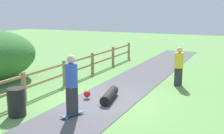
% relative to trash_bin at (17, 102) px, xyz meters
% --- Properties ---
extents(ground_plane, '(60.00, 60.00, 0.00)m').
position_rel_trash_bin_xyz_m(ground_plane, '(1.80, 2.51, -0.45)').
color(ground_plane, '#60934C').
extents(asphalt_path, '(2.40, 28.00, 0.02)m').
position_rel_trash_bin_xyz_m(asphalt_path, '(1.80, 2.51, -0.44)').
color(asphalt_path, '#515156').
rests_on(asphalt_path, ground_plane).
extents(wooden_fence, '(0.12, 18.12, 1.10)m').
position_rel_trash_bin_xyz_m(wooden_fence, '(-0.80, 2.51, 0.22)').
color(wooden_fence, '#997A51').
rests_on(wooden_fence, ground_plane).
extents(trash_bin, '(0.56, 0.56, 0.90)m').
position_rel_trash_bin_xyz_m(trash_bin, '(0.00, 0.00, 0.00)').
color(trash_bin, black).
rests_on(trash_bin, ground_plane).
extents(skater_riding, '(0.49, 0.82, 1.94)m').
position_rel_trash_bin_xyz_m(skater_riding, '(1.63, 0.67, 0.66)').
color(skater_riding, '#265999').
rests_on(skater_riding, asphalt_path).
extents(skater_fallen, '(1.32, 1.54, 0.36)m').
position_rel_trash_bin_xyz_m(skater_fallen, '(1.92, 2.60, -0.25)').
color(skater_fallen, black).
rests_on(skater_fallen, asphalt_path).
extents(bystander_yellow, '(0.50, 0.50, 1.72)m').
position_rel_trash_bin_xyz_m(bystander_yellow, '(3.82, 5.79, 0.50)').
color(bystander_yellow, '#2D2D33').
rests_on(bystander_yellow, ground_plane).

